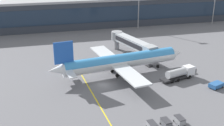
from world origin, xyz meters
The scene contains 12 objects.
ground_plane centered at (0.00, 0.00, 0.00)m, with size 700.00×700.00×0.00m, color slate.
apron_lead_in_line centered at (-4.41, 2.00, 0.00)m, with size 0.30×80.00×0.01m, color yellow.
terminal_building centered at (17.20, 66.46, 6.64)m, with size 196.11×16.88×13.25m.
main_airliner centered at (6.38, 6.13, 4.00)m, with size 42.08×33.40×11.85m.
jet_bridge centered at (14.05, 19.78, 5.00)m, with size 9.54×22.83×6.69m.
fuel_tanker centered at (21.55, -1.53, 1.75)m, with size 11.07×5.32×3.25m.
pushback_tug centered at (28.26, -9.21, 0.85)m, with size 4.37×3.50×1.40m.
baggage_cart_0 centered at (4.71, -22.83, 0.78)m, with size 1.80×2.76×1.48m.
baggage_cart_1 centered at (7.90, -22.58, 0.78)m, with size 1.80×2.76×1.48m.
baggage_cart_2 centered at (11.09, -22.34, 0.78)m, with size 1.80×2.76×1.48m.
apron_light_mast_0 centered at (28.84, 54.50, 12.58)m, with size 2.80×0.50×21.27m.
apron_light_mast_1 centered at (67.29, 54.50, 11.61)m, with size 2.80×0.50×19.42m.
Camera 1 is at (-16.20, -70.52, 34.43)m, focal length 47.37 mm.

